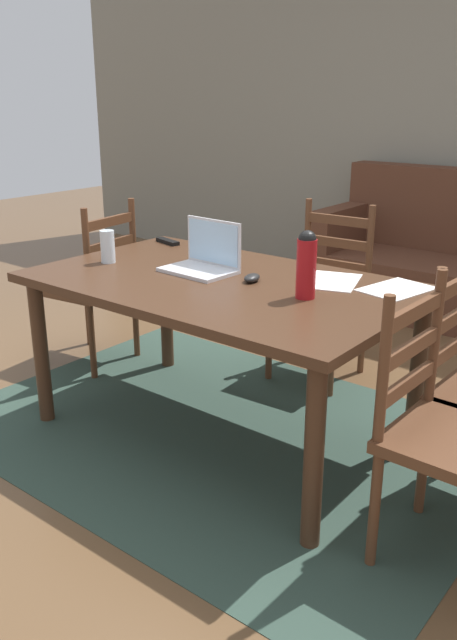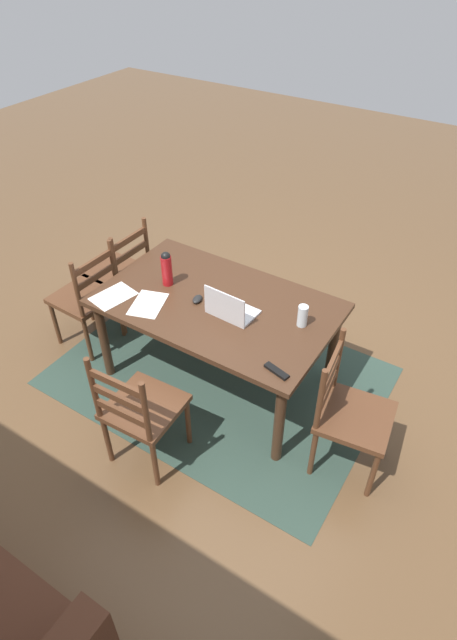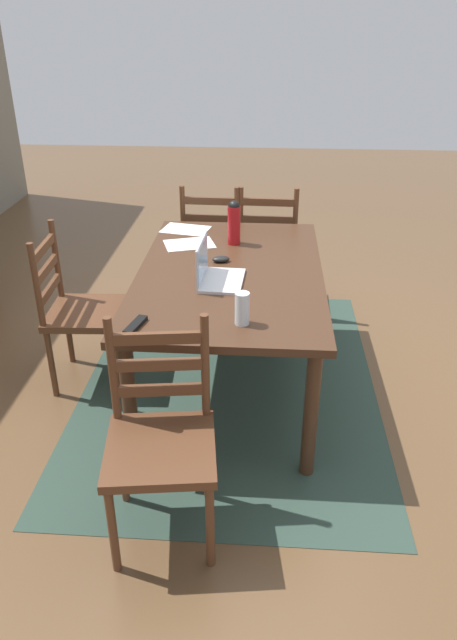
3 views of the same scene
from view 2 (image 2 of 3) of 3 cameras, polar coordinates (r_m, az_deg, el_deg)
The scene contains 14 objects.
ground_plane at distance 4.08m, azimuth -1.17°, elevation -6.28°, with size 14.00×14.00×0.00m, color brown.
area_rug at distance 4.08m, azimuth -1.17°, elevation -6.25°, with size 2.44×1.73×0.01m, color #2D4238.
dining_table at distance 3.64m, azimuth -1.31°, elevation 0.97°, with size 1.66×1.01×0.74m.
chair_far_head at distance 3.29m, azimuth -9.80°, elevation -9.87°, with size 0.46×0.46×0.95m.
chair_right_far at distance 4.25m, azimuth -15.53°, elevation 2.44°, with size 0.45×0.45×0.95m.
chair_right_near at distance 4.47m, azimuth -11.92°, elevation 5.13°, with size 0.45×0.45×0.95m.
chair_left_far at distance 3.31m, azimuth 13.34°, elevation -10.16°, with size 0.49×0.49×0.95m.
laptop at distance 3.43m, azimuth 0.11°, elevation 1.25°, with size 0.33×0.24×0.23m.
water_bottle at distance 3.71m, azimuth -6.92°, elevation 5.80°, with size 0.08×0.08×0.27m.
drinking_glass at distance 3.38m, azimuth 8.27°, elevation 0.46°, with size 0.07×0.07×0.15m, color silver.
computer_mouse at distance 3.59m, azimuth -3.50°, elevation 2.35°, with size 0.06×0.10×0.03m, color black.
tv_remote at distance 3.08m, azimuth 5.38°, elevation -5.69°, with size 0.04×0.17×0.02m, color black.
paper_stack_left at distance 3.61m, azimuth -8.97°, elevation 1.76°, with size 0.21×0.30×0.00m, color white.
paper_stack_right at distance 3.73m, azimuth -12.73°, elevation 2.61°, with size 0.21×0.30×0.00m, color white.
Camera 2 is at (-1.59, 2.36, 2.93)m, focal length 28.68 mm.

